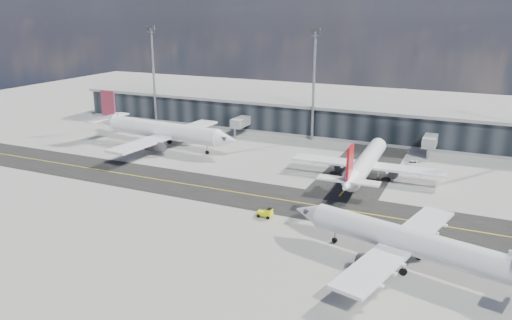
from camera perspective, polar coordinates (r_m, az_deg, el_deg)
The scene contains 9 objects.
ground at distance 91.52m, azimuth -3.17°, elevation -4.54°, with size 300.00×300.00×0.00m, color gray.
taxiway_lanes at distance 99.05m, azimuth 1.73°, elevation -2.82°, with size 180.00×63.00×0.03m.
terminal_concourse at distance 139.31m, azimuth 7.38°, elevation 4.58°, with size 152.00×19.80×8.80m.
floodlight_masts at distance 130.82m, azimuth 6.63°, elevation 8.94°, with size 102.50×0.70×28.90m.
airliner_af at distance 127.25m, azimuth -10.71°, elevation 3.34°, with size 43.65×37.26×12.92m.
airliner_redtail at distance 103.14m, azimuth 12.41°, elevation -0.33°, with size 31.09×36.53×10.84m.
airliner_near at distance 70.39m, azimuth 17.28°, elevation -8.97°, with size 36.15×31.09×10.82m.
baggage_tug at distance 83.47m, azimuth 1.16°, elevation -6.07°, with size 2.70×1.50×1.65m.
service_van at distance 115.42m, azimuth 17.42°, elevation -0.41°, with size 2.13×4.61×1.28m, color white.
Camera 1 is at (39.98, -75.30, 33.28)m, focal length 35.00 mm.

